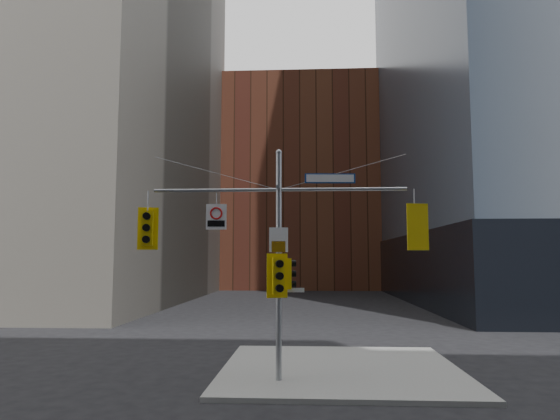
# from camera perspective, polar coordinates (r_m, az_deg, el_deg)

# --- Properties ---
(ground) EXTENTS (160.00, 160.00, 0.00)m
(ground) POSITION_cam_1_polar(r_m,az_deg,el_deg) (14.13, -0.64, -21.31)
(ground) COLOR black
(ground) RESTS_ON ground
(sidewalk_corner) EXTENTS (8.00, 8.00, 0.15)m
(sidewalk_corner) POSITION_cam_1_polar(r_m,az_deg,el_deg) (18.00, 6.93, -17.60)
(sidewalk_corner) COLOR gray
(sidewalk_corner) RESTS_ON ground
(brick_midrise) EXTENTS (26.00, 20.00, 28.00)m
(brick_midrise) POSITION_cam_1_polar(r_m,az_deg,el_deg) (72.30, 2.41, 2.43)
(brick_midrise) COLOR brown
(brick_midrise) RESTS_ON ground
(signal_assembly) EXTENTS (8.00, 0.80, 7.30)m
(signal_assembly) POSITION_cam_1_polar(r_m,az_deg,el_deg) (15.60, -0.14, -3.44)
(signal_assembly) COLOR #909398
(signal_assembly) RESTS_ON ground
(traffic_light_west_arm) EXTENTS (0.65, 0.58, 1.36)m
(traffic_light_west_arm) POSITION_cam_1_polar(r_m,az_deg,el_deg) (16.42, -14.94, -2.02)
(traffic_light_west_arm) COLOR yellow
(traffic_light_west_arm) RESTS_ON ground
(traffic_light_east_arm) EXTENTS (0.68, 0.62, 1.43)m
(traffic_light_east_arm) POSITION_cam_1_polar(r_m,az_deg,el_deg) (15.95, 15.18, -1.91)
(traffic_light_east_arm) COLOR yellow
(traffic_light_east_arm) RESTS_ON ground
(traffic_light_pole_side) EXTENTS (0.39, 0.33, 0.96)m
(traffic_light_pole_side) POSITION_cam_1_polar(r_m,az_deg,el_deg) (15.59, 1.05, -7.29)
(traffic_light_pole_side) COLOR yellow
(traffic_light_pole_side) RESTS_ON ground
(traffic_light_pole_front) EXTENTS (0.64, 0.60, 1.36)m
(traffic_light_pole_front) POSITION_cam_1_polar(r_m,az_deg,el_deg) (15.33, -0.20, -7.53)
(traffic_light_pole_front) COLOR yellow
(traffic_light_pole_front) RESTS_ON ground
(street_sign_blade) EXTENTS (1.59, 0.15, 0.31)m
(street_sign_blade) POSITION_cam_1_polar(r_m,az_deg,el_deg) (15.79, 5.74, 3.62)
(street_sign_blade) COLOR navy
(street_sign_blade) RESTS_ON ground
(regulatory_sign_arm) EXTENTS (0.65, 0.10, 0.81)m
(regulatory_sign_arm) POSITION_cam_1_polar(r_m,az_deg,el_deg) (15.87, -7.30, -0.68)
(regulatory_sign_arm) COLOR silver
(regulatory_sign_arm) RESTS_ON ground
(regulatory_sign_pole) EXTENTS (0.59, 0.09, 0.77)m
(regulatory_sign_pole) POSITION_cam_1_polar(r_m,az_deg,el_deg) (15.49, -0.16, -3.49)
(regulatory_sign_pole) COLOR silver
(regulatory_sign_pole) RESTS_ON ground
(street_blade_ew) EXTENTS (0.68, 0.05, 0.14)m
(street_blade_ew) POSITION_cam_1_polar(r_m,az_deg,el_deg) (15.61, 1.53, -9.13)
(street_blade_ew) COLOR silver
(street_blade_ew) RESTS_ON ground
(street_blade_ns) EXTENTS (0.12, 0.72, 0.14)m
(street_blade_ns) POSITION_cam_1_polar(r_m,az_deg,el_deg) (16.08, -0.05, -9.53)
(street_blade_ns) COLOR #145926
(street_blade_ns) RESTS_ON ground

